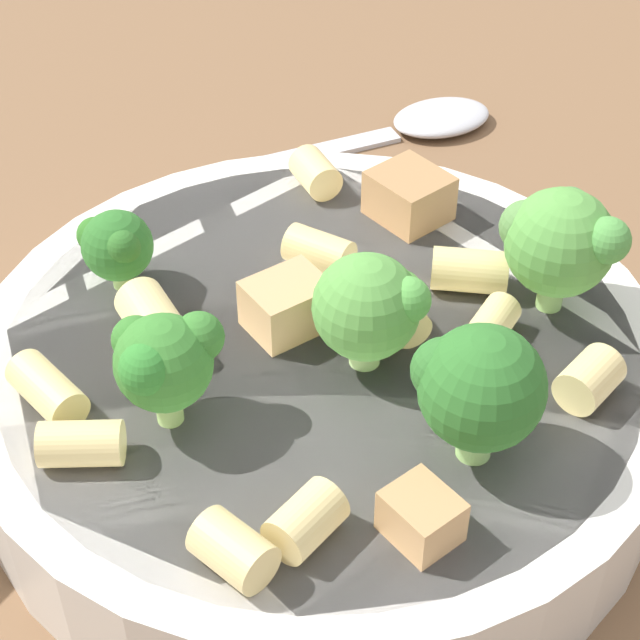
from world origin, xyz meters
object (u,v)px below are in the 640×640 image
object	(u,v)px
rigatoni_7	(81,444)
broccoli_floret_3	(163,360)
rigatoni_1	(319,251)
rigatoni_5	(589,380)
chicken_chunk_0	(287,305)
broccoli_floret_1	(373,306)
broccoli_floret_2	(476,385)
rigatoni_10	(48,395)
rigatoni_6	(315,173)
chicken_chunk_1	(426,515)
chicken_chunk_2	(409,196)
rigatoni_2	(233,550)
pasta_bowl	(320,378)
rigatoni_4	(491,326)
rigatoni_9	(306,521)
rigatoni_3	(154,322)
rigatoni_8	(396,308)
broccoli_floret_4	(116,245)
rigatoni_0	(469,271)
broccoli_floret_0	(560,240)
spoon	(404,127)

from	to	relation	value
rigatoni_7	broccoli_floret_3	bearing A→B (deg)	-164.10
broccoli_floret_3	rigatoni_1	size ratio (longest dim) A/B	1.64
rigatoni_5	chicken_chunk_0	bearing A→B (deg)	-39.11
broccoli_floret_1	broccoli_floret_2	bearing A→B (deg)	106.21
broccoli_floret_1	rigatoni_10	size ratio (longest dim) A/B	1.48
rigatoni_6	chicken_chunk_1	xyz separation A→B (m)	(0.03, 0.18, 0.00)
chicken_chunk_2	broccoli_floret_3	bearing A→B (deg)	34.13
rigatoni_2	rigatoni_6	distance (m)	0.19
pasta_bowl	rigatoni_4	bearing A→B (deg)	161.72
pasta_bowl	rigatoni_6	xyz separation A→B (m)	(-0.03, -0.09, 0.02)
rigatoni_4	rigatoni_9	bearing A→B (deg)	34.23
rigatoni_1	rigatoni_3	size ratio (longest dim) A/B	0.84
chicken_chunk_0	rigatoni_8	bearing A→B (deg)	161.77
broccoli_floret_4	rigatoni_6	size ratio (longest dim) A/B	1.48
rigatoni_0	rigatoni_2	size ratio (longest dim) A/B	1.23
broccoli_floret_2	rigatoni_1	distance (m)	0.11
rigatoni_2	rigatoni_7	bearing A→B (deg)	-58.55
rigatoni_0	rigatoni_9	size ratio (longest dim) A/B	1.26
rigatoni_2	rigatoni_9	world-z (taller)	same
rigatoni_10	chicken_chunk_1	distance (m)	0.13
rigatoni_5	rigatoni_7	bearing A→B (deg)	-9.59
chicken_chunk_2	rigatoni_2	bearing A→B (deg)	51.52
rigatoni_2	chicken_chunk_2	size ratio (longest dim) A/B	0.79
rigatoni_2	chicken_chunk_0	distance (m)	0.10
pasta_bowl	broccoli_floret_2	bearing A→B (deg)	113.20
pasta_bowl	broccoli_floret_2	xyz separation A→B (m)	(-0.03, 0.06, 0.05)
broccoli_floret_1	broccoli_floret_2	distance (m)	0.05
rigatoni_5	rigatoni_3	bearing A→B (deg)	-30.01
broccoli_floret_0	rigatoni_10	world-z (taller)	broccoli_floret_0
broccoli_floret_2	broccoli_floret_3	world-z (taller)	broccoli_floret_2
broccoli_floret_1	broccoli_floret_3	size ratio (longest dim) A/B	1.05
broccoli_floret_0	spoon	bearing A→B (deg)	-97.41
broccoli_floret_2	rigatoni_6	size ratio (longest dim) A/B	2.26
rigatoni_0	rigatoni_7	world-z (taller)	rigatoni_0
rigatoni_7	spoon	xyz separation A→B (m)	(-0.19, -0.21, -0.04)
broccoli_floret_2	rigatoni_10	distance (m)	0.14
rigatoni_2	rigatoni_3	world-z (taller)	rigatoni_3
broccoli_floret_2	spoon	xyz separation A→B (m)	(-0.08, -0.24, -0.07)
chicken_chunk_2	rigatoni_4	bearing A→B (deg)	88.38
broccoli_floret_4	rigatoni_5	size ratio (longest dim) A/B	1.54
rigatoni_0	rigatoni_4	size ratio (longest dim) A/B	1.19
broccoli_floret_3	rigatoni_8	xyz separation A→B (m)	(-0.09, -0.02, -0.02)
chicken_chunk_2	rigatoni_1	bearing A→B (deg)	23.71
rigatoni_3	rigatoni_4	world-z (taller)	rigatoni_3
broccoli_floret_4	rigatoni_4	bearing A→B (deg)	148.04
broccoli_floret_0	broccoli_floret_3	distance (m)	0.14
broccoli_floret_2	broccoli_floret_4	distance (m)	0.14
broccoli_floret_0	rigatoni_4	bearing A→B (deg)	19.69
pasta_bowl	rigatoni_10	bearing A→B (deg)	1.51
rigatoni_3	spoon	distance (m)	0.23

